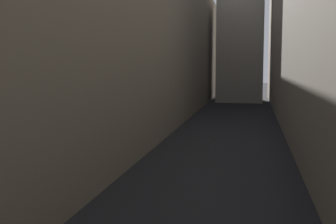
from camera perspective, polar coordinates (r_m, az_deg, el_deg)
The scene contains 2 objects.
ground_plane at distance 40.52m, azimuth 7.29°, elevation -3.67°, with size 264.00×264.00×0.00m, color black.
building_block_left at distance 44.46m, azimuth -8.59°, elevation 9.73°, with size 13.55×108.00×19.41m, color #756B5B.
Camera 1 is at (2.42, 8.14, 6.84)m, focal length 47.29 mm.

